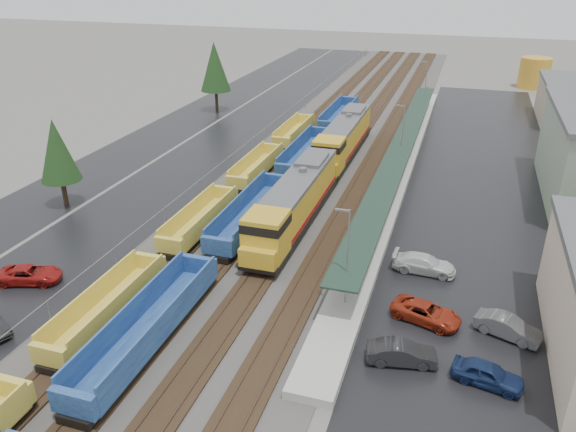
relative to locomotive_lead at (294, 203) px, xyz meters
The scene contains 22 objects.
ballast_strip 28.39m from the locomotive_lead, 94.06° to the left, with size 20.00×160.00×0.08m, color #302D2B.
trackbed 28.38m from the locomotive_lead, 94.06° to the left, with size 14.60×160.00×0.22m.
west_parking_lot 33.03m from the locomotive_lead, 121.08° to the left, with size 10.00×160.00×0.02m, color black.
west_road 39.13m from the locomotive_lead, 133.75° to the left, with size 9.00×160.00×0.02m, color black.
east_commuter_lot 25.04m from the locomotive_lead, 46.96° to the left, with size 16.00×100.00×0.02m, color black.
station_platform 19.78m from the locomotive_lead, 67.62° to the left, with size 3.00×80.00×8.00m.
chainlink_fence 29.03m from the locomotive_lead, 113.35° to the left, with size 0.08×160.04×2.02m.
distant_hills 183.95m from the locomotive_lead, 76.55° to the left, with size 301.00×140.00×25.20m.
tree_west_near 24.29m from the locomotive_lead, behind, with size 3.96×3.96×9.00m.
tree_west_far 45.88m from the locomotive_lead, 123.20° to the left, with size 4.84×4.84×11.00m.
tree_east 37.12m from the locomotive_lead, 45.22° to the left, with size 4.40×4.40×10.00m.
locomotive_lead is the anchor object (origin of this frame).
locomotive_trail 21.00m from the locomotive_lead, 90.00° to the left, with size 3.26×21.49×4.87m.
well_string_yellow 13.42m from the locomotive_lead, 126.83° to the right, with size 2.54×86.66×2.25m.
well_string_blue 4.27m from the locomotive_lead, behind, with size 2.83×90.88×2.51m.
storage_tank 77.25m from the locomotive_lead, 70.39° to the left, with size 5.70×5.70×5.70m, color gold.
parked_car_west_c 22.97m from the locomotive_lead, 137.48° to the right, with size 4.87×2.24×1.35m, color maroon.
parked_car_east_a 20.47m from the locomotive_lead, 53.49° to the right, with size 4.41×1.54×1.45m, color black.
parked_car_east_b 17.50m from the locomotive_lead, 40.74° to the right, with size 4.87×2.24×1.35m, color maroon.
parked_car_east_c 13.35m from the locomotive_lead, 20.08° to the right, with size 5.05×2.05×1.46m, color silver.
parked_car_east_d 24.13m from the locomotive_lead, 44.19° to the right, with size 4.20×1.69×1.43m, color #13234A.
parked_car_east_e 21.90m from the locomotive_lead, 31.78° to the right, with size 4.36×1.52×1.44m, color #505355.
Camera 1 is at (15.85, -13.59, 23.36)m, focal length 35.00 mm.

